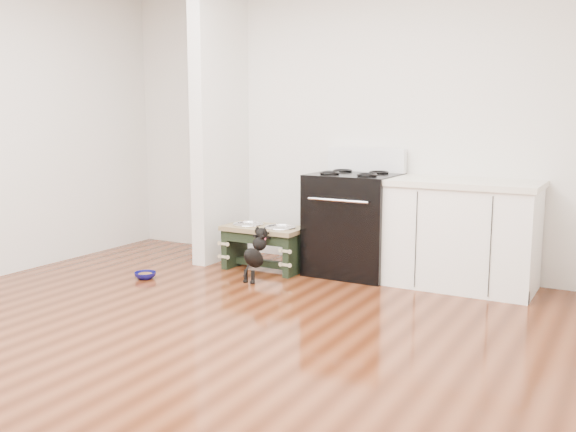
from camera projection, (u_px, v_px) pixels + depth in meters
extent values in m
plane|color=#411B0B|center=(185.00, 339.00, 4.18)|extent=(5.00, 5.00, 0.00)
plane|color=silver|center=(346.00, 125.00, 6.12)|extent=(5.00, 0.00, 5.00)
cube|color=silver|center=(220.00, 125.00, 6.34)|extent=(0.15, 0.80, 2.70)
cube|color=black|center=(354.00, 224.00, 5.84)|extent=(0.76, 0.65, 0.92)
cube|color=black|center=(339.00, 236.00, 5.58)|extent=(0.58, 0.02, 0.50)
cylinder|color=silver|center=(338.00, 200.00, 5.50)|extent=(0.56, 0.02, 0.02)
cube|color=white|center=(366.00, 160.00, 5.99)|extent=(0.76, 0.08, 0.22)
torus|color=black|center=(330.00, 173.00, 5.73)|extent=(0.18, 0.18, 0.02)
torus|color=black|center=(367.00, 175.00, 5.56)|extent=(0.18, 0.18, 0.02)
torus|color=black|center=(343.00, 171.00, 5.98)|extent=(0.18, 0.18, 0.02)
torus|color=black|center=(379.00, 172.00, 5.80)|extent=(0.18, 0.18, 0.02)
cube|color=white|center=(462.00, 237.00, 5.39)|extent=(1.20, 0.60, 0.86)
cube|color=beige|center=(464.00, 183.00, 5.32)|extent=(1.24, 0.64, 0.05)
cube|color=black|center=(452.00, 288.00, 5.23)|extent=(1.20, 0.06, 0.10)
cube|color=black|center=(235.00, 247.00, 6.18)|extent=(0.06, 0.36, 0.37)
cube|color=black|center=(295.00, 254.00, 5.86)|extent=(0.06, 0.36, 0.37)
cube|color=black|center=(255.00, 239.00, 5.85)|extent=(0.60, 0.03, 0.09)
cube|color=black|center=(264.00, 263.00, 6.04)|extent=(0.60, 0.06, 0.06)
cube|color=brown|center=(264.00, 229.00, 5.98)|extent=(0.76, 0.41, 0.04)
cylinder|color=silver|center=(248.00, 227.00, 6.07)|extent=(0.26, 0.26, 0.05)
cylinder|color=silver|center=(280.00, 230.00, 5.90)|extent=(0.26, 0.26, 0.05)
torus|color=silver|center=(248.00, 224.00, 6.07)|extent=(0.30, 0.30, 0.02)
torus|color=silver|center=(280.00, 227.00, 5.89)|extent=(0.30, 0.30, 0.02)
cylinder|color=black|center=(246.00, 276.00, 5.59)|extent=(0.03, 0.03, 0.11)
cylinder|color=black|center=(253.00, 277.00, 5.55)|extent=(0.03, 0.03, 0.11)
sphere|color=black|center=(245.00, 281.00, 5.59)|extent=(0.04, 0.04, 0.04)
sphere|color=black|center=(252.00, 282.00, 5.55)|extent=(0.04, 0.04, 0.04)
ellipsoid|color=black|center=(254.00, 258.00, 5.61)|extent=(0.13, 0.31, 0.27)
sphere|color=black|center=(260.00, 244.00, 5.68)|extent=(0.12, 0.12, 0.12)
sphere|color=black|center=(262.00, 234.00, 5.69)|extent=(0.11, 0.11, 0.11)
sphere|color=black|center=(263.00, 232.00, 5.77)|extent=(0.04, 0.04, 0.04)
sphere|color=black|center=(269.00, 233.00, 5.74)|extent=(0.04, 0.04, 0.04)
cylinder|color=black|center=(246.00, 271.00, 5.52)|extent=(0.02, 0.09, 0.10)
torus|color=#E04255|center=(261.00, 239.00, 5.69)|extent=(0.10, 0.07, 0.09)
imported|color=#0C0B53|center=(145.00, 275.00, 5.72)|extent=(0.24, 0.24, 0.06)
cylinder|color=#573518|center=(145.00, 275.00, 5.72)|extent=(0.12, 0.12, 0.02)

